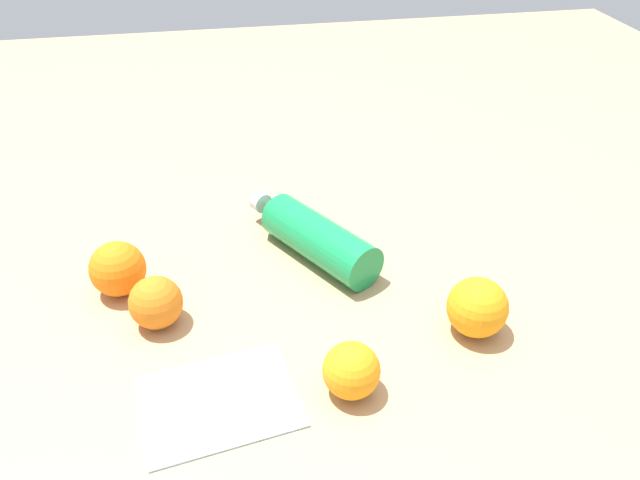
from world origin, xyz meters
name	(u,v)px	position (x,y,z in m)	size (l,w,h in m)	color
ground_plane	(300,247)	(0.00, 0.00, 0.00)	(2.40, 2.40, 0.00)	tan
water_bottle	(311,234)	(0.01, -0.02, 0.03)	(0.18, 0.25, 0.07)	#198C4C
orange_0	(477,307)	(0.20, -0.23, 0.04)	(0.08, 0.08, 0.08)	orange
orange_1	(156,302)	(-0.21, -0.14, 0.04)	(0.07, 0.07, 0.07)	orange
orange_2	(351,370)	(0.01, -0.30, 0.03)	(0.07, 0.07, 0.07)	orange
orange_3	(118,269)	(-0.27, -0.06, 0.04)	(0.08, 0.08, 0.08)	orange
folded_napkin	(219,401)	(-0.14, -0.29, 0.00)	(0.18, 0.14, 0.01)	#99BFD8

